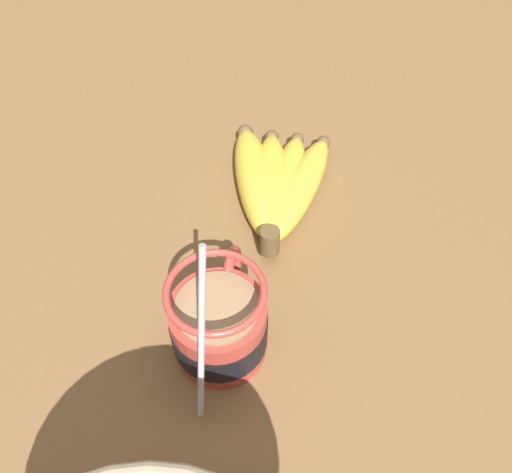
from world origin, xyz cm
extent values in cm
cube|color=brown|center=(0.00, 0.00, 1.76)|extent=(138.76, 138.76, 3.51)
cylinder|color=#B23D33|center=(-7.46, 3.76, 6.83)|extent=(8.09, 8.09, 6.63)
cylinder|color=black|center=(-7.46, 3.76, 6.68)|extent=(8.29, 8.29, 3.16)
torus|color=#B23D33|center=(-2.55, 3.76, 8.03)|extent=(5.24, 0.90, 5.24)
cylinder|color=#997551|center=(-7.46, 3.76, 10.24)|extent=(6.89, 6.89, 0.40)
torus|color=#B23D33|center=(-7.46, 3.76, 12.55)|extent=(8.09, 8.09, 0.60)
cylinder|color=#B2B2B7|center=(-11.54, 3.76, 12.42)|extent=(5.80, 0.50, 14.98)
ellipsoid|color=#B2B2B7|center=(-8.87, 3.76, 5.01)|extent=(3.00, 2.00, 0.80)
cylinder|color=brown|center=(3.19, 1.25, 6.41)|extent=(2.00, 2.00, 3.00)
ellipsoid|color=gold|center=(12.39, -0.66, 5.36)|extent=(17.20, 7.02, 3.69)
sphere|color=brown|center=(20.62, -2.36, 5.36)|extent=(1.66, 1.66, 1.66)
ellipsoid|color=gold|center=(12.37, 1.03, 5.36)|extent=(16.46, 4.07, 3.68)
sphere|color=brown|center=(20.56, 0.83, 5.36)|extent=(1.66, 1.66, 1.66)
ellipsoid|color=gold|center=(12.28, 2.68, 5.42)|extent=(16.80, 6.32, 3.81)
sphere|color=brown|center=(20.38, 3.96, 5.42)|extent=(1.71, 1.71, 1.71)
ellipsoid|color=gold|center=(12.30, 4.44, 5.61)|extent=(17.72, 9.68, 4.20)
sphere|color=brown|center=(20.46, 7.30, 5.61)|extent=(1.89, 1.89, 1.89)
camera|label=1|loc=(-27.78, -3.33, 44.33)|focal=35.00mm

